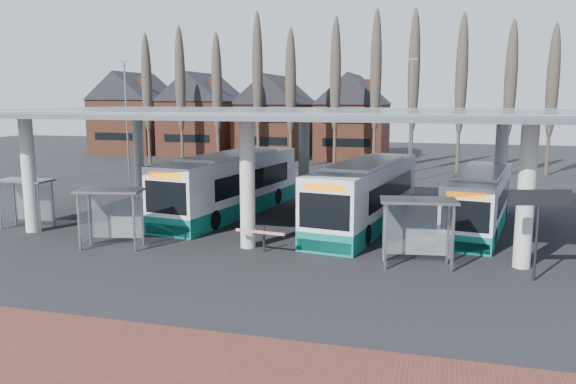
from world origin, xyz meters
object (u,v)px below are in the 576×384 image
(bus_2, at_px, (366,195))
(shelter_1, at_px, (112,205))
(bus_3, at_px, (479,201))
(bus_1, at_px, (231,185))
(shelter_2, at_px, (418,217))
(shelter_0, at_px, (27,192))

(bus_2, xyz_separation_m, shelter_1, (-10.85, -7.71, 0.34))
(bus_2, bearing_deg, bus_3, 18.41)
(bus_1, relative_size, shelter_2, 4.13)
(bus_2, bearing_deg, shelter_2, -57.53)
(bus_3, height_order, shelter_0, bus_3)
(bus_3, distance_m, shelter_2, 8.55)
(shelter_0, bearing_deg, bus_3, 13.98)
(shelter_0, relative_size, shelter_1, 0.89)
(shelter_0, height_order, shelter_2, shelter_2)
(shelter_1, xyz_separation_m, shelter_2, (13.92, 0.71, 0.06))
(bus_3, bearing_deg, shelter_0, -155.39)
(bus_2, xyz_separation_m, shelter_0, (-17.52, -5.35, 0.25))
(bus_2, relative_size, shelter_2, 4.02)
(bus_3, relative_size, shelter_0, 4.01)
(bus_1, distance_m, shelter_2, 14.07)
(bus_1, bearing_deg, bus_3, 7.26)
(bus_1, xyz_separation_m, bus_2, (8.33, -1.24, -0.05))
(bus_3, height_order, shelter_2, bus_3)
(shelter_2, bearing_deg, bus_3, 61.75)
(shelter_1, distance_m, shelter_2, 13.93)
(bus_1, height_order, bus_2, bus_1)
(shelter_0, xyz_separation_m, shelter_2, (20.59, -1.65, 0.15))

